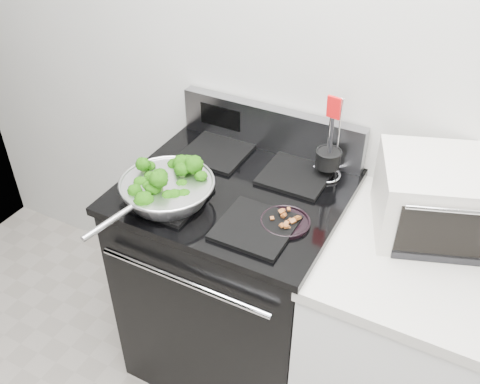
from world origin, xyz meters
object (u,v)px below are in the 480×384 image
Objects in this scene: gas_range at (235,277)px; toaster_oven at (448,199)px; skillet at (167,189)px; utensil_holder at (328,162)px; bacon_plate at (285,219)px.

toaster_oven reaches higher than gas_range.
skillet is 1.57× the size of utensil_holder.
utensil_holder is (0.44, 0.40, 0.01)m from skillet.
skillet is 1.00× the size of toaster_oven.
utensil_holder reaches higher than bacon_plate.
utensil_holder is (0.02, 0.32, 0.04)m from bacon_plate.
gas_range is 0.91m from toaster_oven.
bacon_plate is at bearing -85.96° from utensil_holder.
utensil_holder is (0.27, 0.22, 0.52)m from gas_range.
toaster_oven reaches higher than skillet.
gas_range is 0.57m from skillet.
skillet is 0.59m from utensil_holder.
utensil_holder reaches higher than skillet.
gas_range is 2.16× the size of skillet.
toaster_oven is at bearing 11.73° from gas_range.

